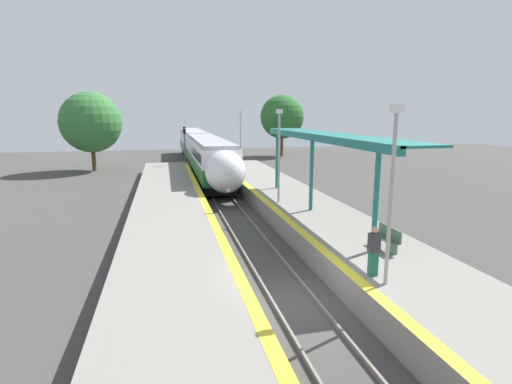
% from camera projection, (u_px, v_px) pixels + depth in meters
% --- Properties ---
extents(ground_plane, '(120.00, 120.00, 0.00)m').
position_uv_depth(ground_plane, '(295.00, 304.00, 13.16)').
color(ground_plane, '#423F3D').
extents(rail_left, '(0.08, 90.00, 0.15)m').
position_uv_depth(rail_left, '(273.00, 304.00, 12.99)').
color(rail_left, slate).
rests_on(rail_left, ground_plane).
extents(rail_right, '(0.08, 90.00, 0.15)m').
position_uv_depth(rail_right, '(315.00, 299.00, 13.31)').
color(rail_right, slate).
rests_on(rail_right, ground_plane).
extents(train, '(2.89, 40.81, 3.93)m').
position_uv_depth(train, '(200.00, 149.00, 44.94)').
color(train, black).
rests_on(train, ground_plane).
extents(platform_right, '(4.48, 64.00, 1.04)m').
position_uv_depth(platform_right, '(400.00, 279.00, 13.91)').
color(platform_right, gray).
rests_on(platform_right, ground_plane).
extents(platform_left, '(4.33, 64.00, 1.04)m').
position_uv_depth(platform_left, '(178.00, 301.00, 12.23)').
color(platform_left, gray).
rests_on(platform_left, ground_plane).
extents(platform_bench, '(0.44, 1.55, 0.89)m').
position_uv_depth(platform_bench, '(387.00, 238.00, 15.29)').
color(platform_bench, '#4C6B4C').
rests_on(platform_bench, platform_right).
extents(person_waiting, '(0.36, 0.22, 1.63)m').
position_uv_depth(person_waiting, '(374.00, 251.00, 12.73)').
color(person_waiting, '#1E604C').
rests_on(person_waiting, platform_right).
extents(railway_signal, '(0.28, 0.28, 4.87)m').
position_uv_depth(railway_signal, '(185.00, 146.00, 40.87)').
color(railway_signal, '#59595E').
rests_on(railway_signal, ground_plane).
extents(lamppost_near, '(0.36, 0.20, 5.39)m').
position_uv_depth(lamppost_near, '(392.00, 185.00, 11.66)').
color(lamppost_near, '#9E9EA3').
rests_on(lamppost_near, platform_right).
extents(lamppost_mid, '(0.36, 0.20, 5.39)m').
position_uv_depth(lamppost_mid, '(279.00, 150.00, 22.97)').
color(lamppost_mid, '#9E9EA3').
rests_on(lamppost_mid, platform_right).
extents(lamppost_far, '(0.36, 0.20, 5.39)m').
position_uv_depth(lamppost_far, '(241.00, 138.00, 34.29)').
color(lamppost_far, '#9E9EA3').
rests_on(lamppost_far, platform_right).
extents(station_canopy, '(2.02, 16.45, 4.11)m').
position_uv_depth(station_canopy, '(323.00, 139.00, 21.04)').
color(station_canopy, '#1E6B66').
rests_on(station_canopy, platform_right).
extents(background_tree_left, '(6.46, 6.46, 8.49)m').
position_uv_depth(background_tree_left, '(91.00, 122.00, 42.70)').
color(background_tree_left, brown).
rests_on(background_tree_left, ground_plane).
extents(background_tree_right, '(6.32, 6.32, 8.88)m').
position_uv_depth(background_tree_right, '(282.00, 117.00, 57.93)').
color(background_tree_right, brown).
rests_on(background_tree_right, ground_plane).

